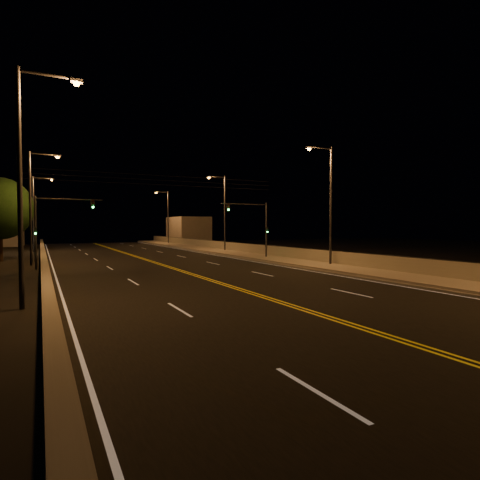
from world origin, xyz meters
name	(u,v)px	position (x,y,z in m)	size (l,w,h in m)	color
road	(200,277)	(0.00, 20.00, 0.01)	(18.00, 120.00, 0.02)	black
sidewalk	(329,267)	(10.80, 20.00, 0.15)	(3.60, 120.00, 0.30)	gray
curb	(309,269)	(8.93, 20.00, 0.07)	(0.14, 120.00, 0.15)	gray
parapet_wall	(345,258)	(12.45, 20.00, 0.80)	(0.30, 120.00, 1.00)	gray
jersey_barrier	(45,278)	(-9.25, 20.00, 0.47)	(0.45, 120.00, 0.94)	gray
distant_building_right	(188,230)	(16.50, 69.70, 2.58)	(6.00, 10.00, 5.15)	gray
parapet_rail	(345,252)	(12.45, 20.00, 1.33)	(0.06, 0.06, 120.00)	black
lane_markings	(200,277)	(0.00, 19.93, 0.02)	(17.32, 116.00, 0.00)	silver
streetlight_1	(328,199)	(11.54, 21.00, 5.62)	(2.55, 0.28, 9.80)	#2D2D33
streetlight_2	(223,209)	(11.54, 41.95, 5.62)	(2.55, 0.28, 9.80)	#2D2D33
streetlight_3	(167,214)	(11.54, 67.37, 5.62)	(2.55, 0.28, 9.80)	#2D2D33
streetlight_4	(27,172)	(-9.94, 13.57, 5.62)	(2.55, 0.28, 9.80)	#2D2D33
streetlight_5	(34,200)	(-9.94, 33.97, 5.62)	(2.55, 0.28, 9.80)	#2D2D33
streetlight_6	(36,209)	(-9.94, 53.33, 5.62)	(2.55, 0.28, 9.80)	#2D2D33
traffic_signal_right	(257,223)	(9.96, 30.06, 3.67)	(5.11, 0.31, 5.75)	#2D2D33
traffic_signal_left	(50,223)	(-8.76, 30.06, 3.67)	(5.11, 0.31, 5.75)	#2D2D33
overhead_wires	(161,180)	(0.00, 29.50, 7.40)	(22.00, 0.03, 0.83)	black
tree_0	(0,209)	(-12.87, 39.62, 5.07)	(5.93, 5.93, 8.04)	black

